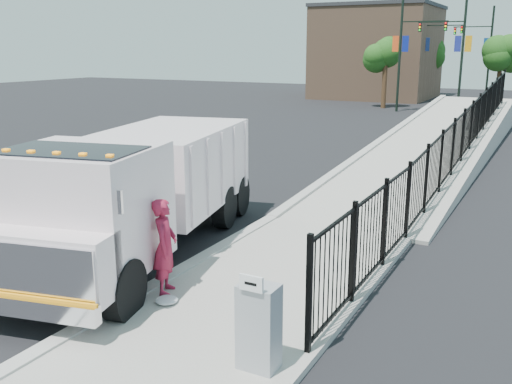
% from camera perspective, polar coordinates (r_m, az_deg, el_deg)
% --- Properties ---
extents(ground, '(120.00, 120.00, 0.00)m').
position_cam_1_polar(ground, '(12.05, -6.89, -7.91)').
color(ground, black).
rests_on(ground, ground).
extents(sidewalk, '(3.55, 12.00, 0.12)m').
position_cam_1_polar(sidewalk, '(9.54, -4.12, -13.67)').
color(sidewalk, '#9E998E').
rests_on(sidewalk, ground).
extents(curb, '(0.30, 12.00, 0.16)m').
position_cam_1_polar(curb, '(10.58, -13.18, -10.97)').
color(curb, '#ADAAA3').
rests_on(curb, ground).
extents(ramp, '(3.95, 24.06, 3.19)m').
position_cam_1_polar(ramp, '(25.88, 17.89, 3.48)').
color(ramp, '#9E998E').
rests_on(ramp, ground).
extents(iron_fence, '(0.10, 28.00, 1.80)m').
position_cam_1_polar(iron_fence, '(21.62, 19.85, 3.74)').
color(iron_fence, black).
rests_on(iron_fence, ground).
extents(truck, '(4.38, 8.68, 2.85)m').
position_cam_1_polar(truck, '(12.60, -11.83, 0.54)').
color(truck, black).
rests_on(truck, ground).
extents(worker, '(0.65, 0.77, 1.78)m').
position_cam_1_polar(worker, '(10.53, -9.08, -5.39)').
color(worker, maroon).
rests_on(worker, sidewalk).
extents(utility_cabinet, '(0.55, 0.40, 1.25)m').
position_cam_1_polar(utility_cabinet, '(8.15, 0.28, -13.33)').
color(utility_cabinet, gray).
rests_on(utility_cabinet, sidewalk).
extents(arrow_sign, '(0.35, 0.04, 0.22)m').
position_cam_1_polar(arrow_sign, '(7.66, -0.48, -9.12)').
color(arrow_sign, white).
rests_on(arrow_sign, utility_cabinet).
extents(debris, '(0.41, 0.41, 0.10)m').
position_cam_1_polar(debris, '(10.42, -8.93, -10.61)').
color(debris, silver).
rests_on(debris, sidewalk).
extents(light_pole_0, '(3.77, 0.22, 8.00)m').
position_cam_1_polar(light_pole_0, '(43.09, 14.61, 13.57)').
color(light_pole_0, black).
rests_on(light_pole_0, ground).
extents(light_pole_1, '(3.78, 0.22, 8.00)m').
position_cam_1_polar(light_pole_1, '(43.66, 19.54, 13.23)').
color(light_pole_1, black).
rests_on(light_pole_1, ground).
extents(light_pole_2, '(3.77, 0.22, 8.00)m').
position_cam_1_polar(light_pole_2, '(51.05, 16.62, 13.47)').
color(light_pole_2, black).
rests_on(light_pole_2, ground).
extents(light_pole_3, '(3.77, 0.22, 8.00)m').
position_cam_1_polar(light_pole_3, '(54.67, 22.04, 13.05)').
color(light_pole_3, black).
rests_on(light_pole_3, ground).
extents(tree_0, '(2.28, 2.28, 5.14)m').
position_cam_1_polar(tree_0, '(45.37, 12.85, 13.12)').
color(tree_0, '#382314').
rests_on(tree_0, ground).
extents(tree_1, '(2.37, 2.37, 5.18)m').
position_cam_1_polar(tree_1, '(51.01, 23.32, 12.43)').
color(tree_1, '#382314').
rests_on(tree_1, ground).
extents(tree_2, '(2.70, 2.70, 5.35)m').
position_cam_1_polar(tree_2, '(57.84, 17.02, 13.05)').
color(tree_2, '#382314').
rests_on(tree_2, ground).
extents(building, '(10.00, 10.00, 8.00)m').
position_cam_1_polar(building, '(55.32, 12.03, 13.38)').
color(building, '#8C664C').
rests_on(building, ground).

